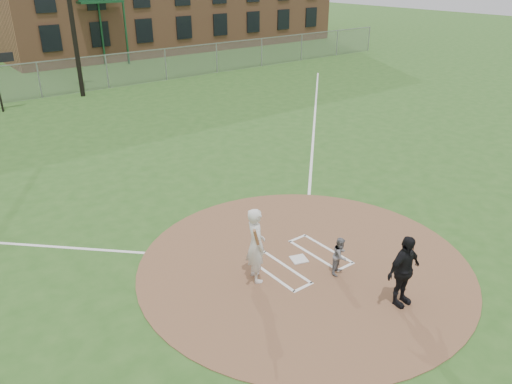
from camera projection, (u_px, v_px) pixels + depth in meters
ground at (304, 264)px, 12.70m from camera, size 140.00×140.00×0.00m
dirt_circle at (304, 264)px, 12.69m from camera, size 8.40×8.40×0.02m
home_plate at (299, 259)px, 12.85m from camera, size 0.51×0.51×0.03m
foul_line_first at (314, 122)px, 24.17m from camera, size 17.04×17.04×0.01m
catcher at (340, 256)px, 12.12m from camera, size 0.58×0.52×0.97m
umpire at (404, 271)px, 10.86m from camera, size 1.01×0.44×1.70m
batters_boxes at (300, 261)px, 12.79m from camera, size 2.08×1.88×0.01m
batter_at_plate at (256, 245)px, 11.69m from camera, size 0.86×1.03×1.88m
outfield_fence at (39, 80)px, 28.10m from camera, size 56.08×0.08×2.03m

